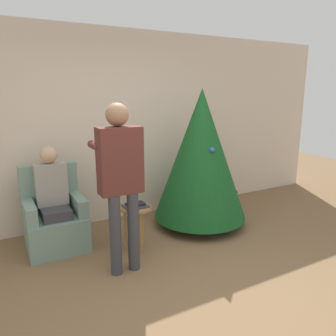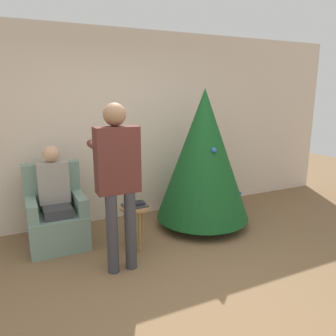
{
  "view_description": "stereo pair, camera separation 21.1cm",
  "coord_description": "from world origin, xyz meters",
  "px_view_note": "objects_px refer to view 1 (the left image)",
  "views": [
    {
      "loc": [
        -1.46,
        -2.23,
        1.86
      ],
      "look_at": [
        0.36,
        1.07,
        0.97
      ],
      "focal_mm": 35.0,
      "sensor_mm": 36.0,
      "label": 1
    },
    {
      "loc": [
        -1.27,
        -2.33,
        1.86
      ],
      "look_at": [
        0.36,
        1.07,
        0.97
      ],
      "focal_mm": 35.0,
      "sensor_mm": 36.0,
      "label": 2
    }
  ],
  "objects_px": {
    "christmas_tree": "(201,155)",
    "person_standing": "(121,173)",
    "person_seated": "(53,194)",
    "side_stool": "(136,215)",
    "armchair": "(55,220)"
  },
  "relations": [
    {
      "from": "christmas_tree",
      "to": "armchair",
      "type": "distance_m",
      "value": 2.06
    },
    {
      "from": "person_seated",
      "to": "side_stool",
      "type": "bearing_deg",
      "value": -30.85
    },
    {
      "from": "christmas_tree",
      "to": "person_seated",
      "type": "height_order",
      "value": "christmas_tree"
    },
    {
      "from": "christmas_tree",
      "to": "side_stool",
      "type": "distance_m",
      "value": 1.26
    },
    {
      "from": "armchair",
      "to": "person_standing",
      "type": "xyz_separation_m",
      "value": [
        0.53,
        -0.89,
        0.72
      ]
    },
    {
      "from": "side_stool",
      "to": "person_seated",
      "type": "bearing_deg",
      "value": 149.15
    },
    {
      "from": "christmas_tree",
      "to": "armchair",
      "type": "height_order",
      "value": "christmas_tree"
    },
    {
      "from": "christmas_tree",
      "to": "person_seated",
      "type": "xyz_separation_m",
      "value": [
        -1.93,
        0.24,
        -0.34
      ]
    },
    {
      "from": "christmas_tree",
      "to": "person_standing",
      "type": "xyz_separation_m",
      "value": [
        -1.4,
        -0.62,
        0.05
      ]
    },
    {
      "from": "person_standing",
      "to": "side_stool",
      "type": "relative_size",
      "value": 3.28
    },
    {
      "from": "christmas_tree",
      "to": "armchair",
      "type": "relative_size",
      "value": 1.91
    },
    {
      "from": "christmas_tree",
      "to": "person_standing",
      "type": "relative_size",
      "value": 1.08
    },
    {
      "from": "side_stool",
      "to": "person_standing",
      "type": "bearing_deg",
      "value": -130.34
    },
    {
      "from": "person_seated",
      "to": "side_stool",
      "type": "distance_m",
      "value": 1.01
    },
    {
      "from": "christmas_tree",
      "to": "side_stool",
      "type": "xyz_separation_m",
      "value": [
        -1.09,
        -0.26,
        -0.58
      ]
    }
  ]
}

